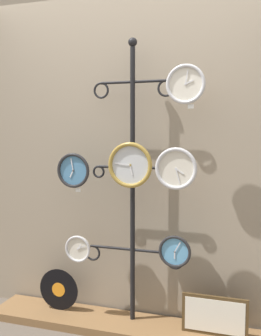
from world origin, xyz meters
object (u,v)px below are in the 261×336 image
at_px(clock_middle_center, 130,165).
at_px(clock_middle_right, 176,169).
at_px(vinyl_record, 59,290).
at_px(clock_bottom_right, 175,251).
at_px(clock_middle_left, 74,170).
at_px(clock_bottom_left, 78,249).
at_px(clock_top_right, 186,84).
at_px(picture_frame, 215,316).
at_px(display_stand, 133,224).

bearing_deg(clock_middle_center, clock_middle_right, -1.79).
bearing_deg(vinyl_record, clock_middle_right, -4.91).
bearing_deg(clock_bottom_right, clock_middle_left, -177.59).
relative_size(clock_middle_center, clock_bottom_left, 1.57).
distance_m(clock_middle_left, vinyl_record, 0.98).
bearing_deg(clock_middle_left, clock_bottom_right, 2.41).
distance_m(clock_top_right, clock_middle_right, 0.56).
xyz_separation_m(clock_middle_right, vinyl_record, (-0.94, 0.08, -0.99)).
height_order(clock_middle_center, clock_middle_right, clock_middle_center).
bearing_deg(clock_middle_right, clock_middle_left, 179.69).
relative_size(clock_middle_left, picture_frame, 0.57).
height_order(clock_top_right, clock_middle_center, clock_top_right).
relative_size(clock_middle_left, clock_bottom_left, 1.26).
relative_size(clock_middle_right, vinyl_record, 0.88).
relative_size(clock_top_right, clock_middle_left, 1.03).
bearing_deg(display_stand, clock_middle_right, -18.38).
distance_m(clock_middle_left, clock_middle_right, 0.76).
relative_size(display_stand, clock_middle_left, 8.25).
bearing_deg(vinyl_record, clock_middle_center, -6.56).
relative_size(clock_top_right, vinyl_record, 0.80).
xyz_separation_m(clock_middle_center, clock_bottom_right, (0.32, 0.03, -0.60)).
bearing_deg(display_stand, clock_bottom_right, -13.16).
height_order(display_stand, clock_bottom_right, display_stand).
height_order(clock_bottom_left, picture_frame, clock_bottom_left).
relative_size(clock_bottom_left, vinyl_record, 0.62).
bearing_deg(clock_top_right, picture_frame, 9.91).
bearing_deg(picture_frame, clock_middle_center, -175.45).
xyz_separation_m(clock_middle_left, picture_frame, (1.03, 0.05, -0.98)).
xyz_separation_m(display_stand, clock_middle_center, (0.01, -0.10, 0.44)).
bearing_deg(picture_frame, display_stand, 174.74).
bearing_deg(clock_bottom_right, picture_frame, 4.48).
height_order(clock_middle_left, clock_bottom_left, clock_middle_left).
bearing_deg(display_stand, clock_top_right, -13.28).
bearing_deg(clock_bottom_right, vinyl_record, 177.23).
distance_m(display_stand, clock_bottom_left, 0.46).
distance_m(clock_bottom_left, clock_bottom_right, 0.74).
relative_size(display_stand, clock_top_right, 8.03).
bearing_deg(clock_bottom_left, display_stand, 11.43).
relative_size(vinyl_record, picture_frame, 0.73).
distance_m(clock_middle_center, picture_frame, 1.19).
distance_m(display_stand, vinyl_record, 0.82).
bearing_deg(vinyl_record, clock_middle_left, -23.08).
bearing_deg(display_stand, clock_middle_center, -81.80).
relative_size(clock_bottom_right, picture_frame, 0.51).
relative_size(clock_middle_left, clock_middle_right, 0.90).
bearing_deg(clock_bottom_left, picture_frame, 1.45).
bearing_deg(clock_middle_left, clock_middle_right, -0.31).
height_order(clock_middle_right, vinyl_record, clock_middle_right).
bearing_deg(clock_bottom_left, vinyl_record, 165.93).
height_order(display_stand, vinyl_record, display_stand).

